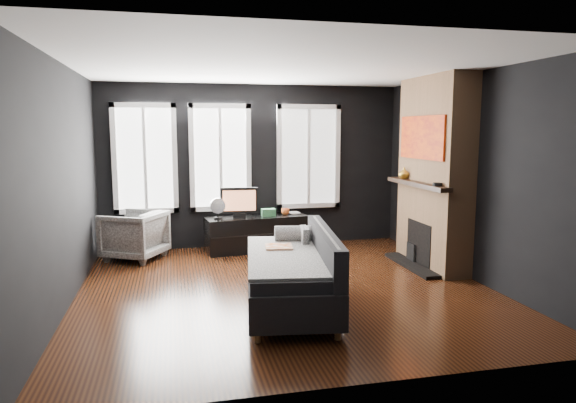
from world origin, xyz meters
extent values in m
plane|color=black|center=(0.00, 0.00, 0.00)|extent=(5.00, 5.00, 0.00)
plane|color=white|center=(0.00, 0.00, 2.70)|extent=(5.00, 5.00, 0.00)
cube|color=black|center=(0.00, 2.50, 1.35)|extent=(5.00, 0.02, 2.70)
cube|color=black|center=(-2.50, 0.00, 1.35)|extent=(0.02, 5.00, 2.70)
cube|color=black|center=(2.50, 0.00, 1.35)|extent=(0.02, 5.00, 2.70)
cube|color=gray|center=(0.20, -0.14, 0.63)|extent=(0.11, 0.32, 0.32)
imported|color=white|center=(-1.92, 1.95, 0.41)|extent=(1.03, 1.05, 0.81)
imported|color=orange|center=(0.47, 2.13, 0.63)|extent=(0.17, 0.15, 0.14)
imported|color=#BEAE98|center=(0.57, 2.26, 0.68)|extent=(0.17, 0.02, 0.23)
cube|color=#377B4A|center=(0.18, 2.09, 0.62)|extent=(0.23, 0.15, 0.12)
imported|color=gold|center=(2.05, 1.05, 1.31)|extent=(0.21, 0.22, 0.16)
cylinder|color=black|center=(2.05, 0.05, 1.25)|extent=(0.15, 0.15, 0.04)
camera|label=1|loc=(-1.34, -6.02, 1.96)|focal=32.00mm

